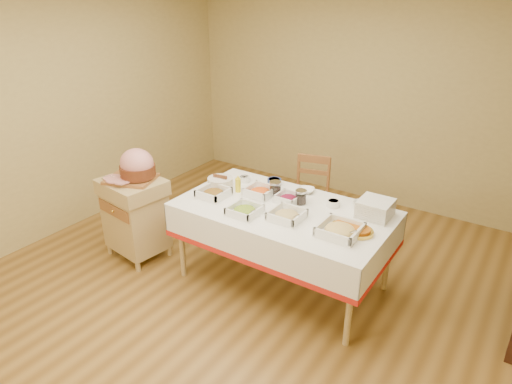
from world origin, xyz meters
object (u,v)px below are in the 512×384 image
butcher_cart (135,213)px  dining_chair (310,196)px  dining_table (283,225)px  plate_stack (375,208)px  preserve_jar_left (275,189)px  preserve_jar_right (301,198)px  brass_platter (352,229)px  ham_on_board (136,167)px  mustard_bottle (238,184)px  bread_basket (220,182)px

butcher_cart → dining_chair: dining_chair is taller
dining_table → plate_stack: (0.70, 0.28, 0.23)m
preserve_jar_left → preserve_jar_right: (0.27, -0.02, -0.00)m
dining_table → dining_chair: (-0.23, 0.96, -0.16)m
preserve_jar_left → plate_stack: plate_stack is taller
brass_platter → dining_table: bearing=174.9°
ham_on_board → preserve_jar_right: ham_on_board is taller
preserve_jar_right → mustard_bottle: (-0.60, -0.10, 0.02)m
preserve_jar_right → ham_on_board: bearing=-160.9°
bread_basket → preserve_jar_left: bearing=11.8°
preserve_jar_left → bread_basket: preserve_jar_left is taller
dining_table → bread_basket: bread_basket is taller
bread_basket → brass_platter: (1.38, -0.12, -0.02)m
dining_table → butcher_cart: (-1.44, -0.39, -0.14)m
dining_chair → bread_basket: bread_basket is taller
butcher_cart → dining_chair: size_ratio=0.95×
dining_chair → plate_stack: plate_stack is taller
dining_table → preserve_jar_left: size_ratio=13.43×
dining_chair → plate_stack: (0.93, -0.68, 0.39)m
preserve_jar_left → dining_table: bearing=-42.5°
mustard_bottle → brass_platter: (1.17, -0.12, -0.05)m
preserve_jar_left → preserve_jar_right: preserve_jar_left is taller
butcher_cart → ham_on_board: ham_on_board is taller
butcher_cart → plate_stack: (2.14, 0.67, 0.37)m
butcher_cart → mustard_bottle: size_ratio=5.01×
dining_chair → mustard_bottle: mustard_bottle is taller
ham_on_board → plate_stack: size_ratio=1.78×
ham_on_board → brass_platter: ham_on_board is taller
mustard_bottle → bread_basket: bearing=178.8°
preserve_jar_left → plate_stack: size_ratio=0.52×
butcher_cart → brass_platter: (2.09, 0.33, 0.32)m
preserve_jar_right → dining_table: bearing=-117.1°
preserve_jar_right → plate_stack: bearing=11.5°
dining_chair → preserve_jar_right: (0.31, -0.81, 0.38)m
preserve_jar_right → bread_basket: (-0.81, -0.09, -0.01)m
plate_stack → brass_platter: size_ratio=0.76×
mustard_bottle → dining_table: bearing=-6.4°
mustard_bottle → plate_stack: size_ratio=0.62×
dining_table → preserve_jar_right: preserve_jar_right is taller
preserve_jar_right → mustard_bottle: size_ratio=0.78×
dining_table → preserve_jar_right: 0.28m
dining_chair → bread_basket: 1.09m
dining_chair → mustard_bottle: size_ratio=5.27×
butcher_cart → plate_stack: 2.28m
dining_chair → brass_platter: 1.39m
dining_table → ham_on_board: (-1.40, -0.35, 0.35)m
ham_on_board → bread_basket: (0.67, 0.42, -0.14)m
dining_chair → mustard_bottle: bearing=-107.6°
ham_on_board → brass_platter: size_ratio=1.36×
dining_chair → bread_basket: (-0.50, -0.90, 0.36)m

